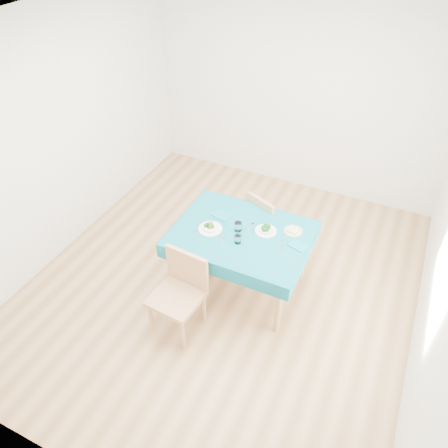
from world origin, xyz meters
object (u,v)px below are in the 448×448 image
at_px(bowl_near, 210,226).
at_px(bowl_far, 266,229).
at_px(side_plate, 293,231).
at_px(table, 241,260).
at_px(chair_near, 175,288).
at_px(chair_far, 270,220).

distance_m(bowl_near, bowl_far, 0.56).
relative_size(bowl_far, side_plate, 1.15).
bearing_deg(bowl_far, side_plate, 25.60).
bearing_deg(table, chair_near, -112.68).
relative_size(chair_far, bowl_near, 3.92).
bearing_deg(chair_far, bowl_far, 128.07).
distance_m(chair_near, side_plate, 1.31).
height_order(chair_near, chair_far, chair_near).
height_order(bowl_near, bowl_far, bowl_near).
bearing_deg(table, chair_far, 83.13).
bearing_deg(chair_near, table, 72.20).
xyz_separation_m(chair_far, bowl_far, (0.13, -0.53, 0.31)).
bearing_deg(bowl_near, table, 15.67).
relative_size(chair_near, bowl_near, 4.66).
distance_m(chair_far, bowl_far, 0.63).
xyz_separation_m(table, chair_far, (0.08, 0.65, 0.10)).
distance_m(table, bowl_far, 0.48).
height_order(table, side_plate, side_plate).
xyz_separation_m(chair_near, bowl_far, (0.54, 0.91, 0.22)).
relative_size(table, side_plate, 7.25).
height_order(table, bowl_near, bowl_near).
bearing_deg(table, bowl_far, 29.96).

